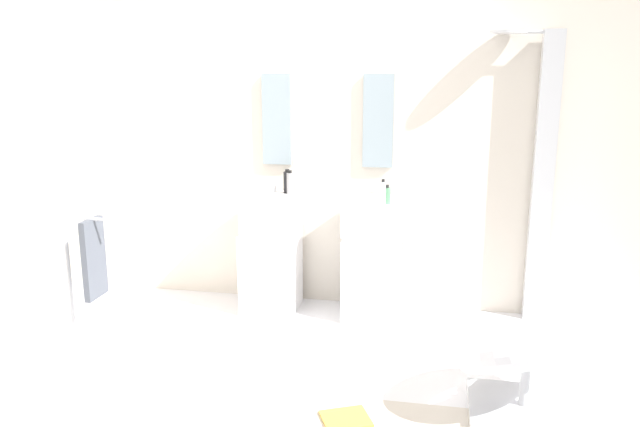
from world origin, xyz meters
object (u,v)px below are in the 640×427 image
soap_bottle_green (386,195)px  soap_bottle_grey (290,183)px  soap_bottle_clear (383,193)px  lounge_chair (527,354)px  pedestal_sink_left (271,249)px  pedestal_sink_right (372,255)px  towel_rack (90,262)px  soap_bottle_black (287,182)px  magazine_ochre (346,419)px  shower_column (541,173)px

soap_bottle_green → soap_bottle_grey: size_ratio=0.76×
soap_bottle_clear → lounge_chair: bearing=-50.9°
soap_bottle_grey → lounge_chair: bearing=-39.7°
pedestal_sink_left → pedestal_sink_right: same height
pedestal_sink_left → soap_bottle_green: (0.87, -0.12, 0.47)m
towel_rack → soap_bottle_black: 1.53m
towel_rack → magazine_ochre: (1.68, -0.47, -0.61)m
shower_column → soap_bottle_green: 1.10m
magazine_ochre → soap_bottle_clear: bearing=62.7°
pedestal_sink_right → soap_bottle_green: (0.10, -0.12, 0.47)m
soap_bottle_clear → pedestal_sink_right: bearing=118.3°
soap_bottle_black → soap_bottle_clear: same height
magazine_ochre → soap_bottle_clear: soap_bottle_clear is taller
magazine_ochre → soap_bottle_green: 1.63m
lounge_chair → soap_bottle_black: size_ratio=6.14×
lounge_chair → soap_bottle_green: soap_bottle_green is taller
magazine_ochre → soap_bottle_black: size_ratio=1.35×
soap_bottle_green → soap_bottle_grey: bearing=163.6°
soap_bottle_green → shower_column: bearing=16.1°
lounge_chair → towel_rack: (-2.59, 0.22, 0.28)m
soap_bottle_clear → soap_bottle_green: bearing=56.4°
soap_bottle_grey → soap_bottle_clear: bearing=-19.2°
pedestal_sink_right → soap_bottle_grey: bearing=171.4°
pedestal_sink_right → shower_column: size_ratio=0.48×
shower_column → soap_bottle_green: shower_column is taller
shower_column → lounge_chair: size_ratio=1.87×
towel_rack → pedestal_sink_right: bearing=31.3°
pedestal_sink_left → soap_bottle_green: bearing=-7.9°
soap_bottle_black → magazine_ochre: bearing=-66.4°
towel_rack → magazine_ochre: towel_rack is taller
shower_column → towel_rack: 3.07m
pedestal_sink_right → magazine_ochre: bearing=-88.6°
pedestal_sink_left → magazine_ochre: pedestal_sink_left is taller
pedestal_sink_right → soap_bottle_grey: soap_bottle_grey is taller
lounge_chair → soap_bottle_green: bearing=127.5°
shower_column → soap_bottle_grey: bearing=-177.2°
soap_bottle_grey → towel_rack: bearing=-132.7°
towel_rack → soap_bottle_green: soap_bottle_green is taller
pedestal_sink_right → soap_bottle_grey: size_ratio=5.55×
towel_rack → soap_bottle_clear: soap_bottle_clear is taller
magazine_ochre → soap_bottle_black: (-0.70, 1.60, 0.95)m
soap_bottle_green → soap_bottle_black: bearing=161.9°
soap_bottle_black → soap_bottle_green: size_ratio=1.34×
magazine_ochre → soap_bottle_clear: 1.62m
magazine_ochre → soap_bottle_clear: size_ratio=1.36×
pedestal_sink_left → towel_rack: size_ratio=1.03×
lounge_chair → soap_bottle_grey: soap_bottle_grey is taller
pedestal_sink_left → towel_rack: 1.34m
pedestal_sink_left → lounge_chair: bearing=-35.4°
soap_bottle_clear → shower_column: bearing=17.4°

